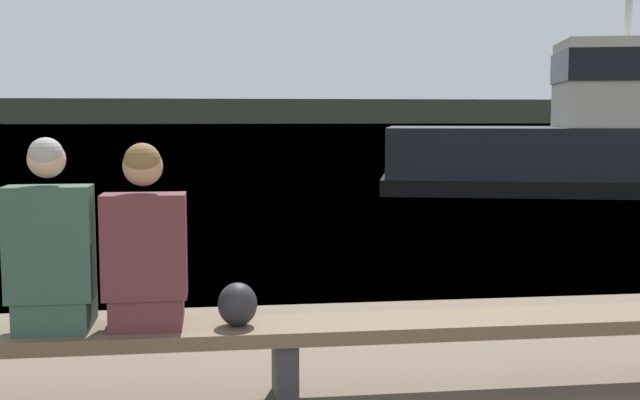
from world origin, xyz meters
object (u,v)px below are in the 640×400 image
at_px(person_left, 51,252).
at_px(tugboat_red, 622,144).
at_px(shopping_bag, 238,304).
at_px(person_right, 145,250).
at_px(bench_main, 285,337).

distance_m(person_left, tugboat_red, 14.44).
height_order(shopping_bag, tugboat_red, tugboat_red).
height_order(person_left, tugboat_red, tugboat_red).
bearing_deg(person_right, bench_main, -0.65).
bearing_deg(shopping_bag, bench_main, 3.49).
xyz_separation_m(person_left, person_right, (0.48, 0.00, -0.00)).
bearing_deg(person_left, person_right, 0.01).
xyz_separation_m(person_right, shopping_bag, (0.48, -0.02, -0.30)).
xyz_separation_m(bench_main, tugboat_red, (7.92, 11.19, 0.61)).
distance_m(person_left, person_right, 0.48).
bearing_deg(person_left, bench_main, -0.39).
relative_size(person_left, shopping_bag, 4.33).
bearing_deg(bench_main, person_left, 179.61).
distance_m(bench_main, person_right, 0.88).
height_order(person_left, shopping_bag, person_left).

